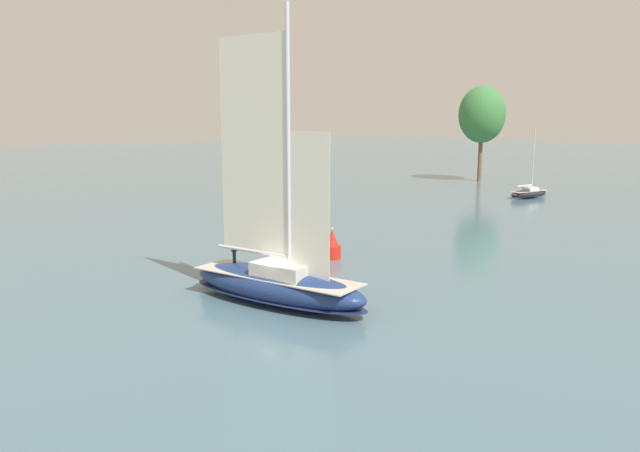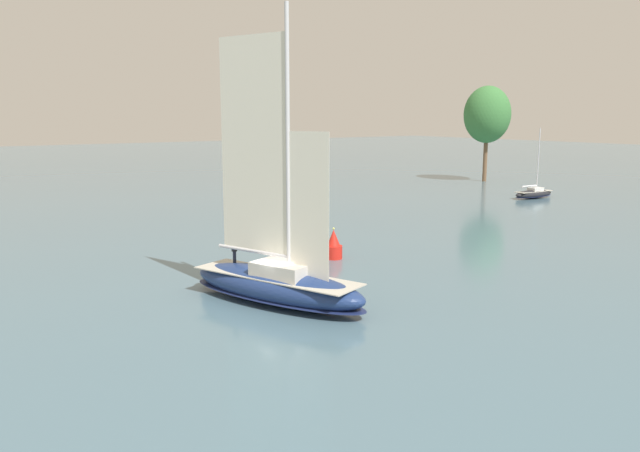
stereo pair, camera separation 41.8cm
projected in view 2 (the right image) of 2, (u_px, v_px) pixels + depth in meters
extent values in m
plane|color=slate|center=(276.00, 302.00, 35.00)|extent=(400.00, 400.00, 0.00)
cylinder|color=brown|center=(485.00, 156.00, 97.74)|extent=(0.64, 0.64, 7.98)
ellipsoid|color=#3D7A3D|center=(487.00, 114.00, 96.61)|extent=(7.18, 7.18, 8.78)
ellipsoid|color=navy|center=(276.00, 285.00, 34.83)|extent=(12.01, 6.97, 1.97)
ellipsoid|color=#19234C|center=(276.00, 295.00, 34.93)|extent=(12.13, 7.04, 0.24)
cube|color=#BCB7A8|center=(276.00, 276.00, 34.73)|extent=(10.52, 6.01, 0.06)
cube|color=beige|center=(284.00, 269.00, 34.32)|extent=(3.82, 3.23, 0.81)
cylinder|color=silver|center=(288.00, 145.00, 32.92)|extent=(0.23, 0.23, 14.49)
cylinder|color=silver|center=(253.00, 251.00, 35.47)|extent=(4.98, 1.95, 0.20)
cube|color=silver|center=(254.00, 146.00, 34.31)|extent=(4.53, 1.65, 11.88)
cube|color=silver|center=(309.00, 208.00, 32.71)|extent=(2.41, 0.88, 7.97)
cylinder|color=#232838|center=(235.00, 258.00, 36.94)|extent=(0.26, 0.26, 0.85)
cylinder|color=#262628|center=(234.00, 246.00, 36.81)|extent=(0.43, 0.43, 0.65)
sphere|color=tan|center=(234.00, 238.00, 36.73)|extent=(0.24, 0.24, 0.24)
ellipsoid|color=#232328|center=(534.00, 194.00, 78.47)|extent=(2.08, 6.39, 1.07)
ellipsoid|color=#19234C|center=(533.00, 196.00, 78.53)|extent=(2.10, 6.45, 0.13)
cube|color=#BCB7A8|center=(534.00, 191.00, 78.42)|extent=(1.76, 5.62, 0.06)
cube|color=silver|center=(536.00, 189.00, 78.54)|extent=(1.32, 1.83, 0.44)
cylinder|color=silver|center=(538.00, 160.00, 77.98)|extent=(0.13, 0.13, 7.88)
cylinder|color=silver|center=(529.00, 187.00, 77.82)|extent=(0.25, 2.84, 0.11)
cylinder|color=white|center=(529.00, 186.00, 77.81)|extent=(0.30, 2.56, 0.17)
cylinder|color=red|center=(333.00, 252.00, 45.58)|extent=(1.29, 1.29, 0.97)
cone|color=red|center=(334.00, 238.00, 45.39)|extent=(0.97, 0.97, 1.18)
sphere|color=#F2F266|center=(334.00, 229.00, 45.27)|extent=(0.16, 0.16, 0.16)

